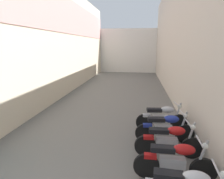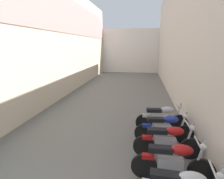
# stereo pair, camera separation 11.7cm
# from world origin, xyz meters

# --- Properties ---
(ground_plane) EXTENTS (38.47, 38.47, 0.00)m
(ground_plane) POSITION_xyz_m (0.00, 9.23, 0.00)
(ground_plane) COLOR #66635E
(building_left) EXTENTS (0.45, 22.47, 6.69)m
(building_left) POSITION_xyz_m (-3.33, 11.19, 3.38)
(building_left) COLOR beige
(building_left) RESTS_ON ground
(building_right) EXTENTS (0.45, 22.47, 7.05)m
(building_right) POSITION_xyz_m (3.34, 11.23, 3.53)
(building_right) COLOR beige
(building_right) RESTS_ON ground
(building_far_end) EXTENTS (9.28, 2.00, 4.87)m
(building_far_end) POSITION_xyz_m (0.00, 23.47, 2.44)
(building_far_end) COLOR silver
(building_far_end) RESTS_ON ground
(motorcycle_third) EXTENTS (1.85, 0.58, 1.04)m
(motorcycle_third) POSITION_xyz_m (2.20, 3.58, 0.50)
(motorcycle_third) COLOR black
(motorcycle_third) RESTS_ON ground
(motorcycle_fourth) EXTENTS (1.85, 0.58, 1.04)m
(motorcycle_fourth) POSITION_xyz_m (2.20, 4.58, 0.50)
(motorcycle_fourth) COLOR black
(motorcycle_fourth) RESTS_ON ground
(motorcycle_fifth) EXTENTS (1.85, 0.58, 1.04)m
(motorcycle_fifth) POSITION_xyz_m (2.20, 5.46, 0.50)
(motorcycle_fifth) COLOR black
(motorcycle_fifth) RESTS_ON ground
(motorcycle_sixth) EXTENTS (1.85, 0.58, 1.04)m
(motorcycle_sixth) POSITION_xyz_m (2.20, 6.42, 0.50)
(motorcycle_sixth) COLOR black
(motorcycle_sixth) RESTS_ON ground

